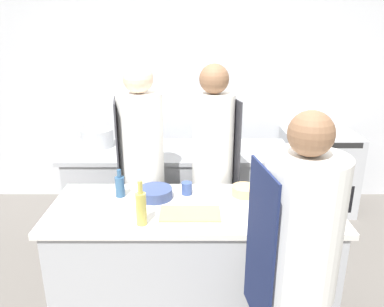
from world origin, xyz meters
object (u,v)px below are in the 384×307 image
(chef_at_prep_near, at_px, (293,278))
(chef_at_pass_far, at_px, (141,174))
(bottle_olive_oil, at_px, (308,190))
(cup, at_px, (185,188))
(bottle_wine, at_px, (140,208))
(oven_range, at_px, (315,171))
(stockpot, at_px, (96,138))
(bowl_prep_small, at_px, (154,193))
(chef_at_stove, at_px, (211,172))
(bowl_mixing_large, at_px, (243,191))
(bottle_vinegar, at_px, (119,186))

(chef_at_prep_near, relative_size, chef_at_pass_far, 0.95)
(bottle_olive_oil, xyz_separation_m, cup, (-0.81, 0.19, -0.07))
(chef_at_prep_near, distance_m, bottle_wine, 0.94)
(oven_range, relative_size, chef_at_pass_far, 0.51)
(bottle_olive_oil, distance_m, stockpot, 2.15)
(bowl_prep_small, distance_m, stockpot, 1.35)
(chef_at_stove, height_order, bowl_prep_small, chef_at_stove)
(bowl_mixing_large, height_order, stockpot, stockpot)
(bottle_wine, bearing_deg, chef_at_stove, 60.61)
(bottle_vinegar, height_order, stockpot, bottle_vinegar)
(bottle_olive_oil, height_order, stockpot, bottle_olive_oil)
(oven_range, bearing_deg, bottle_olive_oil, -110.76)
(chef_at_prep_near, relative_size, bottle_vinegar, 8.50)
(chef_at_prep_near, xyz_separation_m, chef_at_pass_far, (-0.92, 1.24, 0.05))
(chef_at_pass_far, relative_size, bowl_prep_small, 7.40)
(bottle_vinegar, distance_m, bowl_mixing_large, 0.88)
(chef_at_prep_near, relative_size, chef_at_stove, 0.96)
(stockpot, bearing_deg, bowl_mixing_large, -40.77)
(bottle_wine, bearing_deg, cup, 57.87)
(chef_at_prep_near, bearing_deg, bottle_vinegar, 42.28)
(chef_at_stove, relative_size, bottle_olive_oil, 5.90)
(chef_at_prep_near, relative_size, bottle_wine, 6.00)
(bowl_mixing_large, bearing_deg, oven_range, 56.10)
(bottle_olive_oil, height_order, bowl_prep_small, bottle_olive_oil)
(oven_range, xyz_separation_m, chef_at_pass_far, (-1.84, -1.19, 0.45))
(cup, bearing_deg, chef_at_pass_far, 133.95)
(oven_range, relative_size, stockpot, 2.92)
(oven_range, bearing_deg, chef_at_prep_near, -110.77)
(bottle_wine, distance_m, stockpot, 1.66)
(bottle_wine, relative_size, bowl_mixing_large, 1.57)
(bottle_olive_oil, distance_m, bottle_vinegar, 1.29)
(chef_at_stove, bearing_deg, stockpot, -135.98)
(bowl_mixing_large, xyz_separation_m, bowl_prep_small, (-0.63, -0.04, 0.00))
(oven_range, distance_m, bottle_olive_oil, 1.97)
(cup, height_order, stockpot, stockpot)
(chef_at_prep_near, bearing_deg, chef_at_pass_far, 27.84)
(chef_at_pass_far, height_order, bowl_mixing_large, chef_at_pass_far)
(bottle_olive_oil, bearing_deg, bowl_mixing_large, 156.02)
(stockpot, bearing_deg, bowl_prep_small, -59.93)
(chef_at_stove, relative_size, stockpot, 5.73)
(oven_range, distance_m, bowl_mixing_large, 1.97)
(chef_at_prep_near, bearing_deg, oven_range, -29.51)
(chef_at_prep_near, distance_m, chef_at_pass_far, 1.55)
(chef_at_prep_near, bearing_deg, stockpot, 27.63)
(bottle_wine, bearing_deg, chef_at_pass_far, 97.19)
(chef_at_stove, xyz_separation_m, bowl_mixing_large, (0.20, -0.44, 0.04))
(chef_at_stove, bearing_deg, bottle_wine, -43.36)
(oven_range, relative_size, bottle_olive_oil, 3.01)
(chef_at_pass_far, distance_m, bottle_olive_oil, 1.32)
(bowl_mixing_large, bearing_deg, chef_at_stove, 114.81)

